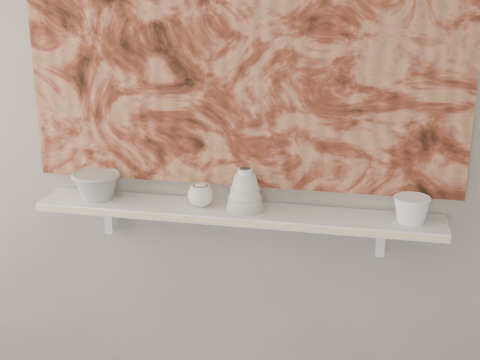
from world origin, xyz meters
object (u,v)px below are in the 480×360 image
(bell_vessel, at_px, (245,189))
(bowl_white, at_px, (412,209))
(shelf, at_px, (237,213))
(bowl_grey, at_px, (97,185))
(painting, at_px, (241,25))
(cup_cream, at_px, (201,195))

(bell_vessel, bearing_deg, bowl_white, 0.00)
(shelf, bearing_deg, bell_vessel, 0.00)
(shelf, distance_m, bowl_grey, 0.51)
(painting, height_order, cup_cream, painting)
(cup_cream, relative_size, bell_vessel, 0.60)
(bowl_grey, height_order, cup_cream, bowl_grey)
(painting, bearing_deg, bell_vessel, -69.59)
(bowl_grey, bearing_deg, cup_cream, 0.00)
(bowl_white, bearing_deg, bowl_grey, 180.00)
(bell_vessel, relative_size, bowl_white, 1.23)
(bowl_grey, xyz_separation_m, bell_vessel, (0.54, 0.00, 0.02))
(shelf, distance_m, painting, 0.63)
(cup_cream, bearing_deg, bowl_white, 0.00)
(painting, height_order, bell_vessel, painting)
(shelf, relative_size, bell_vessel, 9.52)
(painting, xyz_separation_m, bell_vessel, (0.03, -0.08, -0.54))
(bowl_grey, distance_m, bowl_white, 1.09)
(bowl_grey, height_order, bell_vessel, bell_vessel)
(bowl_grey, bearing_deg, bowl_white, 0.00)
(cup_cream, bearing_deg, bowl_grey, 180.00)
(shelf, xyz_separation_m, bowl_white, (0.58, 0.00, 0.06))
(cup_cream, relative_size, bowl_white, 0.74)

